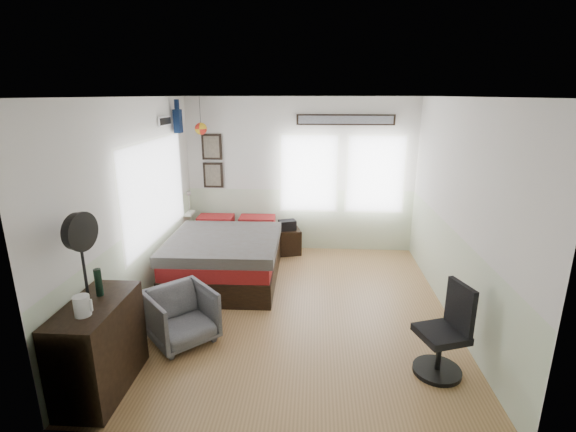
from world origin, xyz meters
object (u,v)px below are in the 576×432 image
object	(u,v)px
dresser	(99,347)
armchair	(182,316)
task_chair	(445,338)
bed	(227,255)
nightstand	(287,242)

from	to	relation	value
dresser	armchair	world-z (taller)	dresser
armchair	task_chair	xyz separation A→B (m)	(2.81, -0.39, 0.08)
bed	armchair	size ratio (longest dim) A/B	3.23
bed	nightstand	size ratio (longest dim) A/B	5.01
bed	dresser	distance (m)	2.74
bed	task_chair	world-z (taller)	task_chair
bed	nightstand	xyz separation A→B (m)	(0.86, 1.00, -0.12)
armchair	task_chair	bearing A→B (deg)	-50.81
dresser	armchair	xyz separation A→B (m)	(0.51, 0.84, -0.14)
dresser	armchair	size ratio (longest dim) A/B	1.45
dresser	task_chair	bearing A→B (deg)	7.82
dresser	bed	bearing A→B (deg)	75.96
armchair	task_chair	size ratio (longest dim) A/B	0.71
nightstand	task_chair	world-z (taller)	task_chair
bed	task_chair	size ratio (longest dim) A/B	2.30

